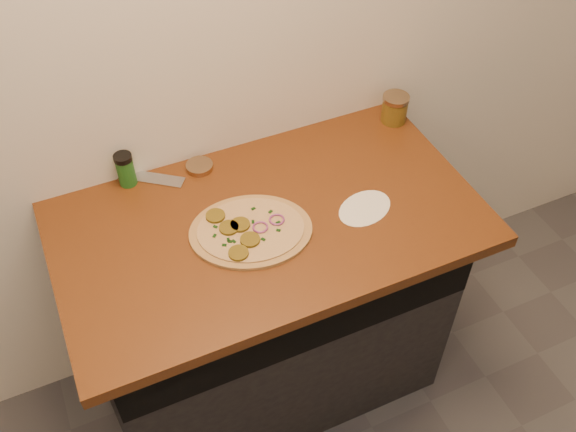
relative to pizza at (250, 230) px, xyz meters
name	(u,v)px	position (x,y,z in m)	size (l,w,h in m)	color
cabinet	(268,307)	(0.07, 0.06, -0.48)	(1.10, 0.60, 0.86)	black
countertop	(268,222)	(0.07, 0.03, -0.03)	(1.20, 0.70, 0.04)	#633412
pizza	(250,230)	(0.00, 0.00, 0.00)	(0.41, 0.41, 0.02)	tan
chefs_knife	(119,172)	(-0.27, 0.38, 0.00)	(0.30, 0.23, 0.02)	#B7BAC1
mason_jar_lid	(200,166)	(-0.04, 0.31, 0.00)	(0.08, 0.08, 0.02)	#9A7C59
salsa_jar	(395,108)	(0.62, 0.27, 0.04)	(0.09, 0.09, 0.09)	maroon
spice_shaker	(126,169)	(-0.26, 0.33, 0.05)	(0.05, 0.05, 0.11)	#1E5F1E
flour_spill	(365,208)	(0.33, -0.05, -0.01)	(0.17, 0.17, 0.00)	silver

